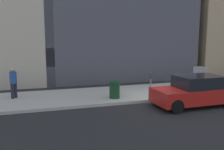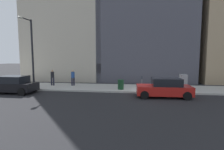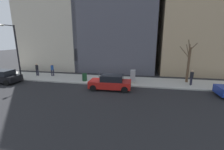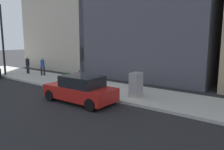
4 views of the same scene
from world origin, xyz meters
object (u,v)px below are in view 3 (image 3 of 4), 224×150
Objects in this scene: utility_box at (133,76)px; pedestrian_near_meter at (192,77)px; parked_car_red at (111,82)px; parked_car_black at (2,77)px; bare_tree at (188,63)px; trash_bin at (85,77)px; streetlamp at (15,48)px; pedestrian_midblock at (52,69)px; parking_meter at (99,76)px; pedestrian_far_corner at (37,69)px.

utility_box is 6.29m from pedestrian_near_meter.
parked_car_red is 1.00× the size of parked_car_black.
parked_car_black is 0.88× the size of bare_tree.
parked_car_black reaches higher than trash_bin.
utility_box is 0.30× the size of bare_tree.
parked_car_red is at bearing -96.94° from streetlamp.
pedestrian_midblock reaches higher than parked_car_black.
parking_meter reaches higher than trash_bin.
utility_box is at bearing -1.45° from pedestrian_far_corner.
streetlamp is at bearing 127.09° from pedestrian_near_meter.
bare_tree is 2.91× the size of pedestrian_midblock.
pedestrian_far_corner is (1.39, 7.37, 0.49)m from trash_bin.
parked_car_red is at bearing -88.73° from parked_car_black.
pedestrian_midblock is (-0.13, 17.03, -1.28)m from bare_tree.
pedestrian_near_meter reaches higher than parked_car_red.
parked_car_black is 0.65× the size of streetlamp.
parked_car_black is 4.06m from pedestrian_far_corner.
parked_car_black is at bearing 99.39° from utility_box.
bare_tree is at bearing 3.84° from pedestrian_far_corner.
pedestrian_far_corner is at bearing 85.68° from utility_box.
pedestrian_near_meter is at bearing -172.87° from bare_tree.
streetlamp reaches higher than utility_box.
pedestrian_near_meter is (2.64, -8.39, 0.35)m from parked_car_red.
bare_tree is 2.91× the size of pedestrian_far_corner.
streetlamp is at bearing 163.01° from pedestrian_midblock.
bare_tree is at bearing -77.97° from utility_box.
parked_car_red is at bearing -73.63° from pedestrian_midblock.
utility_box is at bearing -77.35° from parking_meter.
pedestrian_far_corner is (1.84, 9.28, 0.11)m from parking_meter.
parked_car_red is 8.80m from pedestrian_near_meter.
bare_tree reaches higher than trash_bin.
parked_car_red is 9.52m from pedestrian_midblock.
parked_car_red is at bearing -134.15° from parking_meter.
parked_car_red is 0.65× the size of streetlamp.
bare_tree is at bearing 40.95° from pedestrian_near_meter.
bare_tree reaches higher than parking_meter.
utility_box is 0.86× the size of pedestrian_near_meter.
trash_bin is at bearing 76.76° from parking_meter.
parked_car_red is 2.56× the size of pedestrian_far_corner.
parked_car_black is at bearing 88.70° from parked_car_red.
streetlamp is 3.71m from pedestrian_far_corner.
parked_car_black is at bearing 170.05° from pedestrian_midblock.
parked_car_black is 15.32m from utility_box.
parking_meter is 0.81× the size of pedestrian_far_corner.
pedestrian_far_corner is at bearing 78.80° from parking_meter.
parking_meter is (1.65, -11.33, 0.24)m from parked_car_black.
parked_car_red is 13.01m from parked_car_black.
parking_meter is at bearing 44.49° from parked_car_red.
trash_bin is (2.10, -9.42, -0.14)m from parked_car_black.
pedestrian_midblock is at bearing 90.43° from bare_tree.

